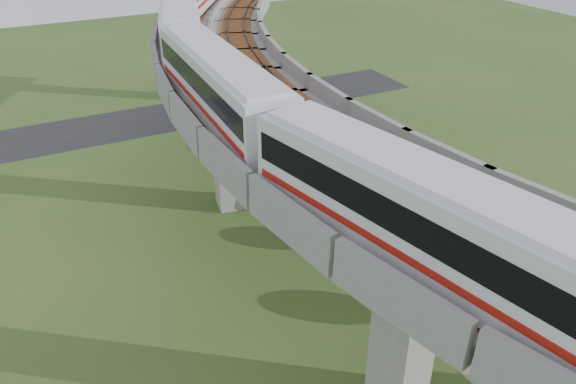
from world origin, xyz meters
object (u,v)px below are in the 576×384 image
car_red (464,225)px  car_dark (482,212)px  car_white (500,243)px  metro_train (230,48)px

car_red → car_dark: size_ratio=0.93×
car_white → metro_train: bearing=105.4°
metro_train → car_red: 20.17m
car_white → car_red: car_white is taller
car_red → car_dark: 2.63m
car_dark → car_red: bearing=88.0°
car_dark → metro_train: bearing=39.4°
car_white → car_dark: bearing=30.7°
car_white → car_red: size_ratio=0.98×
metro_train → car_white: 22.05m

